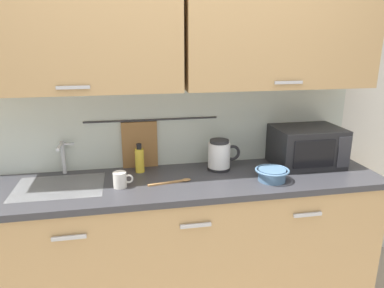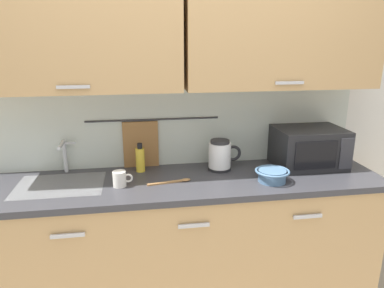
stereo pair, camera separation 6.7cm
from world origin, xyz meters
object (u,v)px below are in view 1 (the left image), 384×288
at_px(electric_kettle, 220,155).
at_px(mixing_bowl, 272,174).
at_px(microwave, 307,146).
at_px(wooden_spoon, 175,182).
at_px(dish_soap_bottle, 140,160).
at_px(mug_near_sink, 120,180).

relative_size(electric_kettle, mixing_bowl, 1.06).
xyz_separation_m(microwave, wooden_spoon, (-0.95, -0.15, -0.13)).
bearing_deg(dish_soap_bottle, microwave, -3.68).
relative_size(electric_kettle, wooden_spoon, 0.82).
distance_m(electric_kettle, wooden_spoon, 0.39).
height_order(microwave, dish_soap_bottle, microwave).
height_order(dish_soap_bottle, wooden_spoon, dish_soap_bottle).
bearing_deg(electric_kettle, microwave, -2.21).
distance_m(dish_soap_bottle, wooden_spoon, 0.32).
height_order(microwave, mixing_bowl, microwave).
bearing_deg(wooden_spoon, mixing_bowl, -7.75).
bearing_deg(wooden_spoon, microwave, 9.21).
xyz_separation_m(electric_kettle, dish_soap_bottle, (-0.54, 0.05, -0.01)).
bearing_deg(wooden_spoon, dish_soap_bottle, 131.61).
bearing_deg(microwave, mug_near_sink, -172.72).
height_order(microwave, mug_near_sink, microwave).
height_order(electric_kettle, dish_soap_bottle, electric_kettle).
bearing_deg(dish_soap_bottle, mixing_bowl, -21.11).
xyz_separation_m(dish_soap_bottle, mug_near_sink, (-0.13, -0.24, -0.04)).
relative_size(dish_soap_bottle, mixing_bowl, 0.92).
distance_m(electric_kettle, dish_soap_bottle, 0.54).
relative_size(mug_near_sink, wooden_spoon, 0.43).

